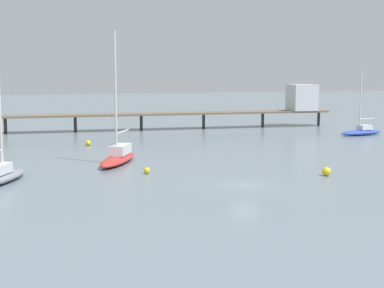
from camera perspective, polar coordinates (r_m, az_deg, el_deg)
ground_plane at (r=48.38m, az=5.38°, el=-4.18°), size 400.00×400.00×0.00m
pier at (r=96.20m, az=3.58°, el=3.94°), size 66.41×6.21×7.38m
sailboat_red at (r=60.00m, az=-7.51°, el=-1.13°), size 6.29×9.81×13.84m
sailboat_blue at (r=89.28m, az=16.91°, el=1.29°), size 7.81×3.32×10.09m
sailboat_gray at (r=51.64m, az=-19.01°, el=-2.95°), size 5.54×8.25×11.71m
mooring_buoy_outer at (r=53.70m, az=13.55°, el=-2.73°), size 0.85×0.85×0.85m
mooring_buoy_mid at (r=74.68m, az=-10.52°, el=0.11°), size 0.70×0.70×0.70m
mooring_buoy_far at (r=53.51m, az=-4.62°, el=-2.71°), size 0.62×0.62×0.62m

